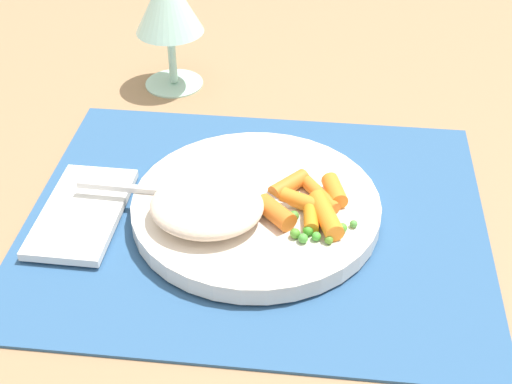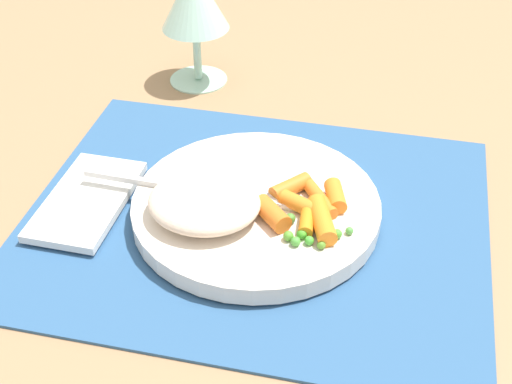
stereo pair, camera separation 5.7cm
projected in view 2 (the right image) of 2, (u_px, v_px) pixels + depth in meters
The scene contains 9 objects.
ground_plane at pixel (256, 220), 0.67m from camera, with size 2.40×2.40×0.00m, color #997551.
placemat at pixel (256, 217), 0.67m from camera, with size 0.43×0.35×0.01m, color #2D5684.
plate at pixel (256, 208), 0.66m from camera, with size 0.23×0.23×0.02m, color silver.
rice_mound at pixel (204, 202), 0.63m from camera, with size 0.10×0.09×0.03m, color beige.
carrot_portion at pixel (307, 207), 0.64m from camera, with size 0.08×0.09×0.02m.
pea_scatter at pixel (303, 228), 0.62m from camera, with size 0.08×0.06×0.01m.
fork at pixel (213, 191), 0.67m from camera, with size 0.21×0.02×0.01m.
wine_glass at pixel (194, 1), 0.82m from camera, with size 0.08×0.08×0.15m.
napkin at pixel (87, 200), 0.68m from camera, with size 0.07×0.13×0.01m, color white.
Camera 2 is at (0.11, -0.50, 0.43)m, focal length 50.00 mm.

